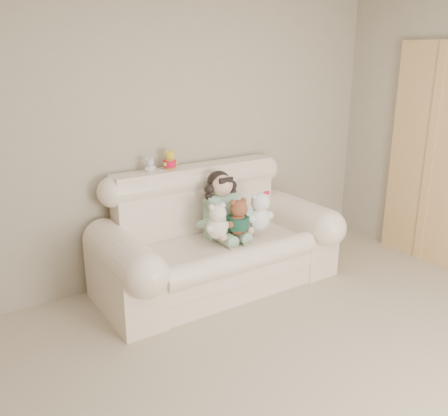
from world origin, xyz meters
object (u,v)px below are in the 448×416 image
Objects in this scene: sofa at (218,231)px; white_cat at (259,207)px; seated_child at (221,204)px; brown_teddy at (238,213)px; cream_teddy at (217,218)px.

white_cat is (0.34, -0.14, 0.19)m from sofa.
seated_child is (0.09, 0.08, 0.21)m from sofa.
white_cat is at bearing -37.65° from seated_child.
brown_teddy is at bearing -76.60° from seated_child.
sofa is 5.60× the size of brown_teddy.
white_cat reaches higher than cream_teddy.
white_cat is (0.25, -0.22, -0.01)m from seated_child.
cream_teddy is at bearing -124.23° from sofa.
white_cat is 0.42m from cream_teddy.
cream_teddy is at bearing 165.15° from white_cat.
white_cat is at bearing -25.49° from brown_teddy.
seated_child is 1.61× the size of brown_teddy.
brown_teddy is (0.12, -0.13, 0.17)m from sofa.
seated_child is 1.45× the size of white_cat.
sofa is 5.83× the size of cream_teddy.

